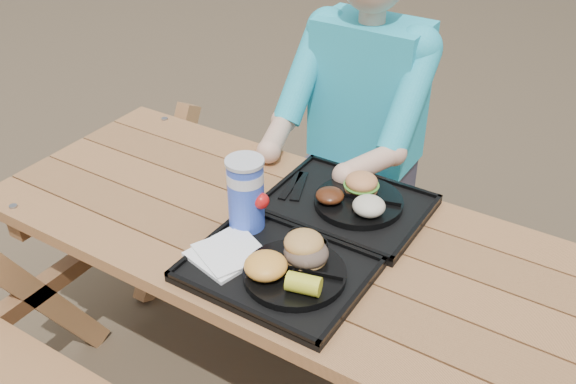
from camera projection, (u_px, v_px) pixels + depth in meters
The scene contains 17 objects.
picnic_table at pixel (288, 326), 2.01m from camera, with size 1.80×1.49×0.75m, color #999999, non-canonical shape.
tray_near at pixel (277, 271), 1.64m from camera, with size 0.45×0.35×0.02m, color black.
tray_far at pixel (347, 206), 1.88m from camera, with size 0.45×0.35×0.02m, color black.
plate_near at pixel (295, 274), 1.60m from camera, with size 0.26×0.26×0.02m, color black.
plate_far at pixel (358, 202), 1.86m from camera, with size 0.26×0.26×0.02m, color black.
napkin_stack at pixel (225, 253), 1.67m from camera, with size 0.16×0.16×0.02m, color white.
soda_cup at pixel (246, 195), 1.73m from camera, with size 0.10×0.10×0.20m, color blue.
condiment_bbq at pixel (298, 238), 1.71m from camera, with size 0.05×0.05×0.03m, color black.
condiment_mustard at pixel (319, 246), 1.68m from camera, with size 0.05×0.05×0.03m, color gold.
sandwich at pixel (306, 242), 1.60m from camera, with size 0.11×0.11×0.11m, color #C98D47, non-canonical shape.
mac_cheese at pixel (266, 266), 1.57m from camera, with size 0.11×0.11×0.05m, color #F6AB40.
corn_cob at pixel (304, 284), 1.52m from camera, with size 0.08×0.08×0.05m, color yellow, non-canonical shape.
cutlery_far at pixel (299, 186), 1.95m from camera, with size 0.03×0.16×0.01m, color black.
burger at pixel (362, 178), 1.87m from camera, with size 0.10×0.10×0.09m, color #D2814A, non-canonical shape.
baked_beans at pixel (330, 196), 1.84m from camera, with size 0.08×0.08×0.04m, color #4B200F.
potato_salad at pixel (369, 206), 1.78m from camera, with size 0.09×0.09×0.05m, color beige.
diner at pixel (362, 150), 2.40m from camera, with size 0.48×0.84×1.28m, color #1B94BE, non-canonical shape.
Camera 1 is at (0.77, -1.22, 1.83)m, focal length 40.00 mm.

